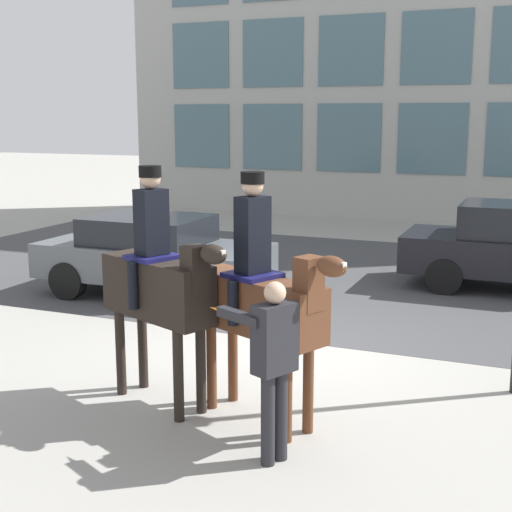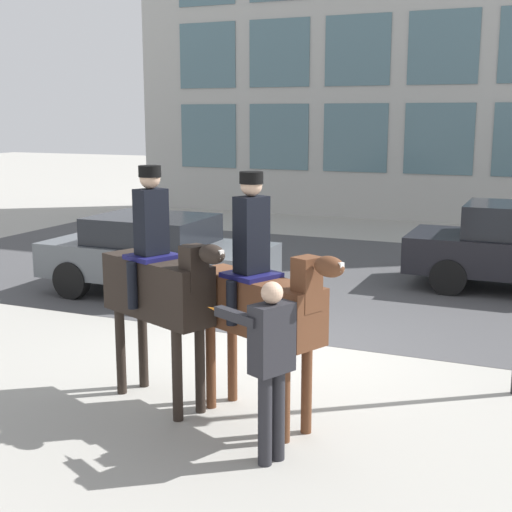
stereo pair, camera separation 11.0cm
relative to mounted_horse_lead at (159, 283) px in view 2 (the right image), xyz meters
The scene contains 6 objects.
ground_plane 2.59m from the mounted_horse_lead, 74.96° to the left, with size 80.00×80.00×0.00m, color #9E9B93.
road_surface 7.03m from the mounted_horse_lead, 85.26° to the left, with size 19.92×8.50×0.01m.
mounted_horse_lead is the anchor object (origin of this frame).
mounted_horse_companion 1.18m from the mounted_horse_lead, ahead, with size 1.89×1.09×2.60m.
pedestrian_bystander 1.84m from the mounted_horse_lead, 26.22° to the right, with size 0.92×0.46×1.71m.
street_car_near_lane 4.98m from the mounted_horse_lead, 121.34° to the left, with size 4.01×1.89×1.41m.
Camera 2 is at (3.33, -8.58, 3.16)m, focal length 50.00 mm.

